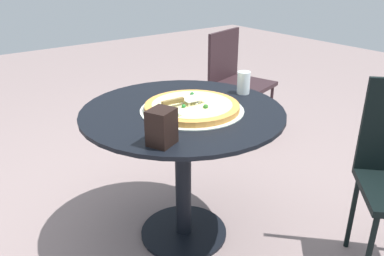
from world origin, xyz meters
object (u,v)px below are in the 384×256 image
(patio_table, at_px, (183,144))
(drinking_cup, at_px, (244,83))
(pizza_server, at_px, (182,100))
(napkin_dispenser, at_px, (162,127))
(patio_chair_far, at_px, (235,76))
(pizza_on_tray, at_px, (192,107))

(patio_table, distance_m, drinking_cup, 0.45)
(pizza_server, relative_size, napkin_dispenser, 1.54)
(patio_chair_far, bearing_deg, pizza_on_tray, 38.03)
(patio_table, xyz_separation_m, pizza_on_tray, (-0.03, 0.03, 0.19))
(napkin_dispenser, height_order, patio_chair_far, napkin_dispenser)
(pizza_on_tray, distance_m, napkin_dispenser, 0.37)
(pizza_on_tray, relative_size, napkin_dispenser, 3.45)
(patio_table, xyz_separation_m, patio_chair_far, (-1.10, -0.81, -0.04))
(pizza_on_tray, xyz_separation_m, patio_chair_far, (-1.08, -0.84, -0.23))
(pizza_on_tray, height_order, drinking_cup, drinking_cup)
(patio_table, height_order, drinking_cup, drinking_cup)
(patio_table, distance_m, pizza_on_tray, 0.19)
(pizza_on_tray, bearing_deg, napkin_dispenser, 35.01)
(pizza_server, xyz_separation_m, napkin_dispenser, (0.26, 0.23, 0.01))
(patio_table, xyz_separation_m, pizza_server, (0.01, 0.02, 0.23))
(pizza_server, distance_m, napkin_dispenser, 0.35)
(patio_table, distance_m, napkin_dispenser, 0.44)
(pizza_server, bearing_deg, napkin_dispenser, 41.16)
(pizza_on_tray, bearing_deg, patio_chair_far, -141.97)
(pizza_server, relative_size, drinking_cup, 1.87)
(pizza_on_tray, distance_m, drinking_cup, 0.36)
(pizza_on_tray, height_order, patio_chair_far, patio_chair_far)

